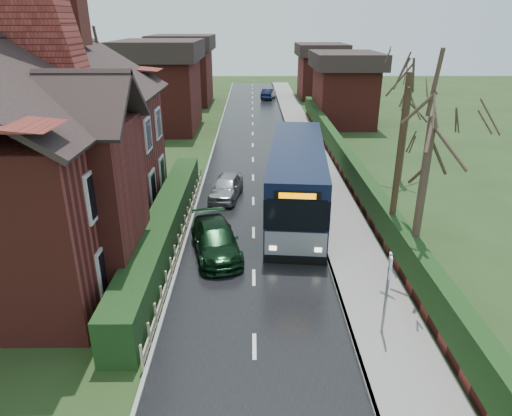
{
  "coord_description": "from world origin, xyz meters",
  "views": [
    {
      "loc": [
        -0.04,
        -13.18,
        9.2
      ],
      "look_at": [
        0.11,
        4.69,
        1.8
      ],
      "focal_mm": 32.0,
      "sensor_mm": 36.0,
      "label": 1
    }
  ],
  "objects_px": {
    "car_green": "(216,240)",
    "brick_house": "(37,149)",
    "bus": "(297,180)",
    "bus_stop_sign": "(388,283)",
    "telegraph_pole": "(398,168)",
    "car_silver": "(226,187)"
  },
  "relations": [
    {
      "from": "car_green",
      "to": "bus_stop_sign",
      "type": "distance_m",
      "value": 7.94
    },
    {
      "from": "brick_house",
      "to": "telegraph_pole",
      "type": "relative_size",
      "value": 1.96
    },
    {
      "from": "brick_house",
      "to": "bus",
      "type": "height_order",
      "value": "brick_house"
    },
    {
      "from": "car_silver",
      "to": "telegraph_pole",
      "type": "height_order",
      "value": "telegraph_pole"
    },
    {
      "from": "car_silver",
      "to": "car_green",
      "type": "bearing_deg",
      "value": -82.02
    },
    {
      "from": "bus_stop_sign",
      "to": "telegraph_pole",
      "type": "bearing_deg",
      "value": 83.05
    },
    {
      "from": "car_green",
      "to": "brick_house",
      "type": "bearing_deg",
      "value": 160.82
    },
    {
      "from": "brick_house",
      "to": "bus",
      "type": "xyz_separation_m",
      "value": [
        10.93,
        3.86,
        -2.66
      ]
    },
    {
      "from": "bus_stop_sign",
      "to": "telegraph_pole",
      "type": "xyz_separation_m",
      "value": [
        1.72,
        5.48,
        1.86
      ]
    },
    {
      "from": "car_silver",
      "to": "bus_stop_sign",
      "type": "relative_size",
      "value": 1.29
    },
    {
      "from": "brick_house",
      "to": "bus",
      "type": "distance_m",
      "value": 11.89
    },
    {
      "from": "car_green",
      "to": "telegraph_pole",
      "type": "height_order",
      "value": "telegraph_pole"
    },
    {
      "from": "bus",
      "to": "bus_stop_sign",
      "type": "bearing_deg",
      "value": -74.54
    },
    {
      "from": "brick_house",
      "to": "bus",
      "type": "relative_size",
      "value": 1.26
    },
    {
      "from": "car_silver",
      "to": "bus_stop_sign",
      "type": "bearing_deg",
      "value": -56.67
    },
    {
      "from": "brick_house",
      "to": "bus_stop_sign",
      "type": "relative_size",
      "value": 5.05
    },
    {
      "from": "car_green",
      "to": "telegraph_pole",
      "type": "relative_size",
      "value": 0.59
    },
    {
      "from": "brick_house",
      "to": "car_silver",
      "type": "bearing_deg",
      "value": 38.82
    },
    {
      "from": "car_silver",
      "to": "car_green",
      "type": "distance_m",
      "value": 6.6
    },
    {
      "from": "bus",
      "to": "bus_stop_sign",
      "type": "relative_size",
      "value": 4.01
    },
    {
      "from": "bus",
      "to": "telegraph_pole",
      "type": "distance_m",
      "value": 6.17
    },
    {
      "from": "bus",
      "to": "car_green",
      "type": "bearing_deg",
      "value": -123.99
    }
  ]
}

